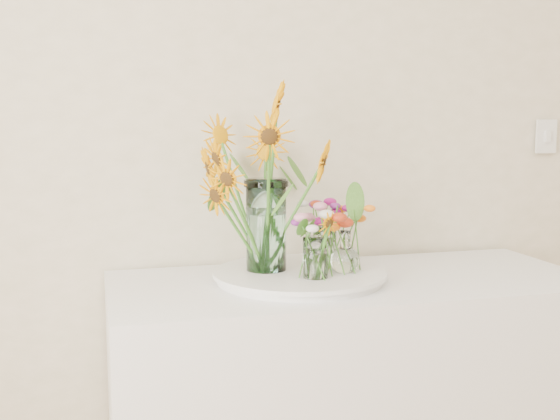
{
  "coord_description": "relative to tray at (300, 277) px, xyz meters",
  "views": [
    {
      "loc": [
        -0.83,
        0.05,
        1.37
      ],
      "look_at": [
        -0.32,
        1.96,
        1.11
      ],
      "focal_mm": 45.0,
      "sensor_mm": 36.0,
      "label": 1
    }
  ],
  "objects": [
    {
      "name": "small_vase_b",
      "position": [
        0.12,
        -0.04,
        0.07
      ],
      "size": [
        0.09,
        0.09,
        0.12
      ],
      "primitive_type": null,
      "rotation": [
        0.0,
        0.0,
        -0.04
      ],
      "color": "white",
      "rests_on": "tray"
    },
    {
      "name": "sunflower_bouquet",
      "position": [
        -0.09,
        0.04,
        0.28
      ],
      "size": [
        1.02,
        1.02,
        0.53
      ],
      "primitive_type": null,
      "rotation": [
        0.0,
        0.0,
        0.37
      ],
      "color": "orange",
      "rests_on": "tray"
    },
    {
      "name": "wildflower_posy_a",
      "position": [
        0.02,
        -0.09,
        0.12
      ],
      "size": [
        0.19,
        0.19,
        0.21
      ],
      "primitive_type": null,
      "color": "orange",
      "rests_on": "tray"
    },
    {
      "name": "small_vase_c",
      "position": [
        0.1,
        0.07,
        0.07
      ],
      "size": [
        0.08,
        0.08,
        0.12
      ],
      "primitive_type": "cylinder",
      "rotation": [
        0.0,
        0.0,
        0.12
      ],
      "color": "white",
      "rests_on": "tray"
    },
    {
      "name": "mason_jar",
      "position": [
        -0.09,
        0.04,
        0.15
      ],
      "size": [
        0.15,
        0.15,
        0.27
      ],
      "primitive_type": "cylinder",
      "rotation": [
        0.0,
        0.0,
        0.37
      ],
      "color": "#BAF4E6",
      "rests_on": "tray"
    },
    {
      "name": "tray",
      "position": [
        0.0,
        0.0,
        0.0
      ],
      "size": [
        0.48,
        0.48,
        0.02
      ],
      "primitive_type": "cylinder",
      "color": "white",
      "rests_on": "counter"
    },
    {
      "name": "wildflower_posy_c",
      "position": [
        0.1,
        0.07,
        0.12
      ],
      "size": [
        0.19,
        0.19,
        0.21
      ],
      "primitive_type": null,
      "color": "orange",
      "rests_on": "tray"
    },
    {
      "name": "small_vase_a",
      "position": [
        0.02,
        -0.09,
        0.07
      ],
      "size": [
        0.08,
        0.08,
        0.12
      ],
      "primitive_type": "cylinder",
      "rotation": [
        0.0,
        0.0,
        -0.15
      ],
      "color": "white",
      "rests_on": "tray"
    },
    {
      "name": "wildflower_posy_b",
      "position": [
        0.12,
        -0.04,
        0.12
      ],
      "size": [
        0.22,
        0.22,
        0.21
      ],
      "primitive_type": null,
      "color": "orange",
      "rests_on": "tray"
    }
  ]
}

